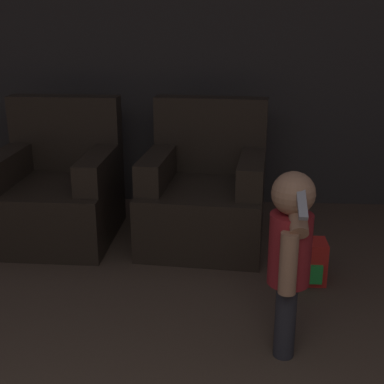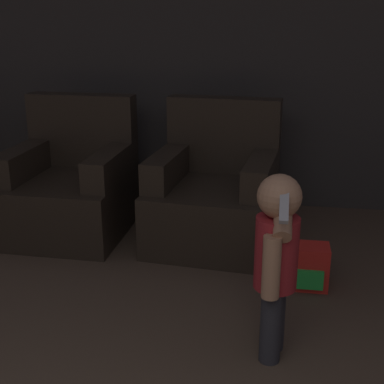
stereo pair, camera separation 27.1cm
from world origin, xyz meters
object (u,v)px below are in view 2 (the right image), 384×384
object	(u,v)px
armchair_left	(71,187)
person_toddler	(276,254)
toy_backpack	(310,267)
armchair_right	(215,195)

from	to	relation	value
armchair_left	person_toddler	distance (m)	1.93
armchair_left	toy_backpack	xyz separation A→B (m)	(1.62, -0.60, -0.20)
toy_backpack	armchair_right	bearing A→B (deg)	135.53
armchair_right	person_toddler	bearing A→B (deg)	-66.62
person_toddler	armchair_right	bearing A→B (deg)	-152.87
armchair_left	toy_backpack	distance (m)	1.74
armchair_left	armchair_right	world-z (taller)	same
armchair_right	toy_backpack	distance (m)	0.88
armchair_right	person_toddler	xyz separation A→B (m)	(0.42, -1.28, 0.18)
armchair_right	person_toddler	world-z (taller)	armchair_right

